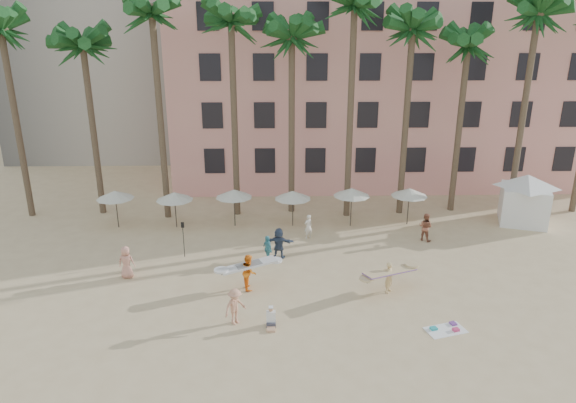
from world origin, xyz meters
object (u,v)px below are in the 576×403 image
(cabana, at_px, (525,195))
(carrier_yellow, at_px, (390,275))
(pink_hotel, at_px, (377,86))
(carrier_white, at_px, (249,271))

(cabana, relative_size, carrier_yellow, 1.89)
(pink_hotel, bearing_deg, cabana, -58.43)
(cabana, height_order, carrier_white, cabana)
(carrier_white, bearing_deg, carrier_yellow, -4.41)
(carrier_yellow, height_order, carrier_white, carrier_white)
(pink_hotel, xyz_separation_m, carrier_white, (-10.57, -22.41, -6.99))
(pink_hotel, relative_size, cabana, 6.11)
(cabana, bearing_deg, pink_hotel, 121.57)
(cabana, height_order, carrier_yellow, cabana)
(pink_hotel, distance_m, cabana, 16.64)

